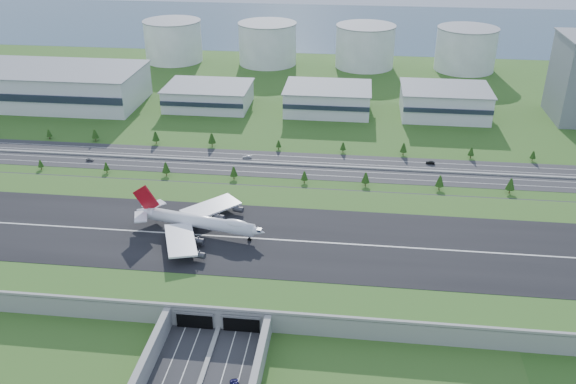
# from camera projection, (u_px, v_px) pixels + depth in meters

# --- Properties ---
(ground) EXTENTS (1200.00, 1200.00, 0.00)m
(ground) POSITION_uv_depth(u_px,v_px,m) (244.00, 254.00, 263.45)
(ground) COLOR #39581B
(ground) RESTS_ON ground
(airfield_deck) EXTENTS (520.00, 100.00, 9.20)m
(airfield_deck) POSITION_uv_depth(u_px,v_px,m) (243.00, 246.00, 261.51)
(airfield_deck) COLOR #969791
(airfield_deck) RESTS_ON ground
(north_expressway) EXTENTS (560.00, 36.00, 0.12)m
(north_expressway) POSITION_uv_depth(u_px,v_px,m) (274.00, 164.00, 347.55)
(north_expressway) COLOR #28282B
(north_expressway) RESTS_ON ground
(tree_row) EXTENTS (498.95, 48.73, 8.46)m
(tree_row) POSITION_uv_depth(u_px,v_px,m) (261.00, 156.00, 345.67)
(tree_row) COLOR #3D2819
(tree_row) RESTS_ON ground
(hangar_west) EXTENTS (120.00, 60.00, 25.00)m
(hangar_west) POSITION_uv_depth(u_px,v_px,m) (57.00, 86.00, 439.24)
(hangar_west) COLOR silver
(hangar_west) RESTS_ON ground
(hangar_mid_a) EXTENTS (58.00, 42.00, 15.00)m
(hangar_mid_a) POSITION_uv_depth(u_px,v_px,m) (209.00, 96.00, 434.53)
(hangar_mid_a) COLOR silver
(hangar_mid_a) RESTS_ON ground
(hangar_mid_b) EXTENTS (58.00, 42.00, 17.00)m
(hangar_mid_b) POSITION_uv_depth(u_px,v_px,m) (328.00, 99.00, 425.27)
(hangar_mid_b) COLOR silver
(hangar_mid_b) RESTS_ON ground
(hangar_mid_c) EXTENTS (58.00, 42.00, 19.00)m
(hangar_mid_c) POSITION_uv_depth(u_px,v_px,m) (444.00, 102.00, 416.53)
(hangar_mid_c) COLOR silver
(hangar_mid_c) RESTS_ON ground
(fuel_tank_a) EXTENTS (50.00, 50.00, 35.00)m
(fuel_tank_a) POSITION_uv_depth(u_px,v_px,m) (173.00, 41.00, 542.49)
(fuel_tank_a) COLOR silver
(fuel_tank_a) RESTS_ON ground
(fuel_tank_b) EXTENTS (50.00, 50.00, 35.00)m
(fuel_tank_b) POSITION_uv_depth(u_px,v_px,m) (268.00, 44.00, 533.68)
(fuel_tank_b) COLOR silver
(fuel_tank_b) RESTS_ON ground
(fuel_tank_c) EXTENTS (50.00, 50.00, 35.00)m
(fuel_tank_c) POSITION_uv_depth(u_px,v_px,m) (365.00, 47.00, 524.87)
(fuel_tank_c) COLOR silver
(fuel_tank_c) RESTS_ON ground
(fuel_tank_d) EXTENTS (50.00, 50.00, 35.00)m
(fuel_tank_d) POSITION_uv_depth(u_px,v_px,m) (466.00, 49.00, 516.06)
(fuel_tank_d) COLOR silver
(fuel_tank_d) RESTS_ON ground
(bay_water) EXTENTS (1200.00, 260.00, 0.06)m
(bay_water) POSITION_uv_depth(u_px,v_px,m) (320.00, 25.00, 688.50)
(bay_water) COLOR #345065
(bay_water) RESTS_ON ground
(boeing_747) EXTENTS (60.91, 57.02, 19.03)m
(boeing_747) POSITION_uv_depth(u_px,v_px,m) (199.00, 221.00, 261.72)
(boeing_747) COLOR white
(boeing_747) RESTS_ON airfield_deck
(car_4) EXTENTS (4.60, 2.38, 1.50)m
(car_4) POSITION_uv_depth(u_px,v_px,m) (90.00, 160.00, 351.06)
(car_4) COLOR #5A5A5F
(car_4) RESTS_ON ground
(car_5) EXTENTS (5.14, 2.26, 1.64)m
(car_5) POSITION_uv_depth(u_px,v_px,m) (430.00, 163.00, 347.19)
(car_5) COLOR black
(car_5) RESTS_ON ground
(car_7) EXTENTS (5.65, 3.01, 1.56)m
(car_7) POSITION_uv_depth(u_px,v_px,m) (247.00, 157.00, 354.84)
(car_7) COLOR white
(car_7) RESTS_ON ground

